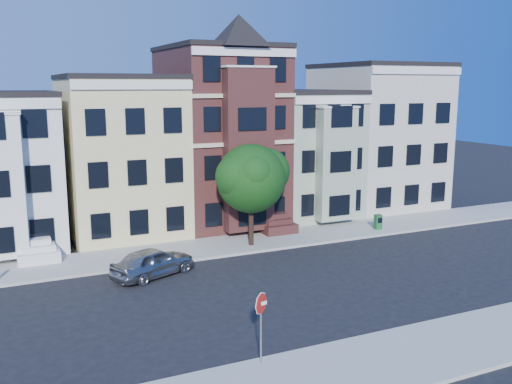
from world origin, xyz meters
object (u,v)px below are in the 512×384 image
parked_car (153,262)px  newspaper_box (378,222)px  street_tree (251,183)px  stop_sign (261,323)px

parked_car → newspaper_box: size_ratio=4.52×
street_tree → newspaper_box: size_ratio=7.63×
street_tree → stop_sign: size_ratio=2.59×
parked_car → stop_sign: size_ratio=1.54×
street_tree → parked_car: bearing=-157.9°
parked_car → stop_sign: 10.99m
newspaper_box → stop_sign: (-15.11, -13.56, 0.96)m
parked_car → stop_sign: bearing=162.0°
street_tree → stop_sign: 15.04m
street_tree → stop_sign: (-5.84, -13.67, -2.32)m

